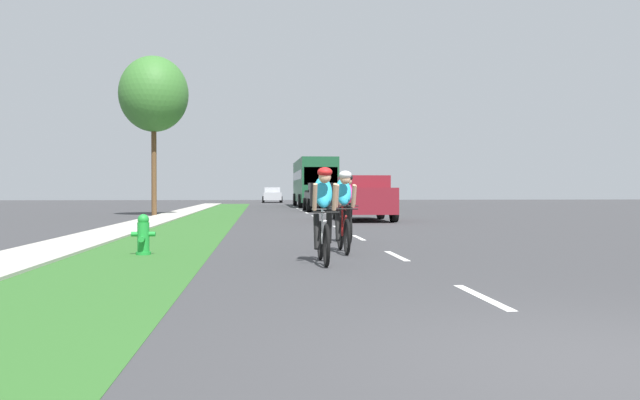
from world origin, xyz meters
TOP-DOWN VIEW (x-y plane):
  - ground_plane at (0.00, 20.00)m, footprint 120.00×120.00m
  - grass_verge at (-4.67, 20.00)m, footprint 2.51×70.00m
  - sidewalk_concrete at (-6.68, 20.00)m, footprint 1.51×70.00m
  - lane_markings_center at (0.00, 24.00)m, footprint 0.12×53.13m
  - fire_hydrant_green at (-4.67, 8.29)m, footprint 0.44×0.38m
  - cyclist_lead at (-1.46, 6.53)m, footprint 0.42×1.72m
  - cyclist_trailing at (-0.89, 8.40)m, footprint 0.42×1.72m
  - cyclist_distant at (-0.52, 10.77)m, footprint 0.42×1.72m
  - suv_maroon at (1.65, 21.93)m, footprint 2.15×4.70m
  - pickup_black at (1.20, 33.71)m, footprint 2.22×5.10m
  - bus_dark_green at (1.54, 45.13)m, footprint 2.78×11.60m
  - sedan_silver at (-1.29, 61.91)m, footprint 1.98×4.30m
  - street_tree_near at (-7.47, 27.22)m, footprint 3.22×3.22m

SIDE VIEW (x-z plane):
  - ground_plane at x=0.00m, z-range 0.00..0.00m
  - grass_verge at x=-4.67m, z-range 0.00..0.01m
  - lane_markings_center at x=0.00m, z-range 0.00..0.01m
  - sidewalk_concrete at x=-6.68m, z-range -0.05..0.06m
  - fire_hydrant_green at x=-4.67m, z-range -0.01..0.75m
  - sedan_silver at x=-1.29m, z-range 0.01..1.53m
  - cyclist_lead at x=-1.46m, z-range 0.02..1.60m
  - cyclist_trailing at x=-0.89m, z-range 0.02..1.60m
  - cyclist_distant at x=-0.52m, z-range 0.02..1.60m
  - pickup_black at x=1.20m, z-range 0.01..1.65m
  - suv_maroon at x=1.65m, z-range 0.05..1.84m
  - bus_dark_green at x=1.54m, z-range 0.24..3.72m
  - street_tree_near at x=-7.47m, z-range 1.96..9.47m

